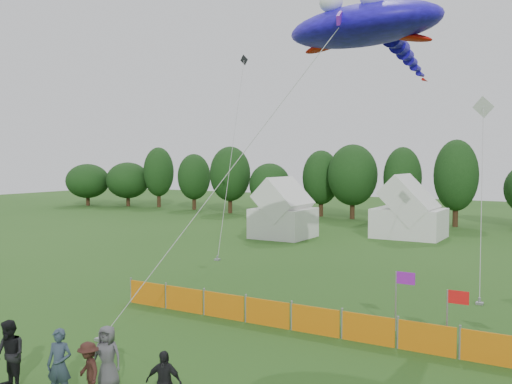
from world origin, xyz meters
The scene contains 12 objects.
treeline centered at (1.61, 44.93, 4.18)m, with size 104.57×8.78×8.36m.
tent_left centered at (-11.33, 29.23, 1.96)m, with size 4.39×4.39×3.88m.
tent_right centered at (-2.63, 34.41, 1.94)m, with size 5.45×4.36×3.85m.
barrier_fence centered at (3.61, 7.48, 0.50)m, with size 21.90×0.06×1.00m.
spectator_a centered at (-1.77, -1.12, 0.95)m, with size 0.69×0.45×1.90m, color #293745.
spectator_b centered at (-3.52, -1.36, 0.96)m, with size 0.93×0.73×1.92m, color black.
spectator_c centered at (-1.12, -0.73, 0.78)m, with size 1.00×0.58×1.55m, color #321914.
spectator_d centered at (1.15, -0.39, 0.81)m, with size 0.95×0.40×1.63m, color black.
spectator_e centered at (-1.29, 0.11, 0.87)m, with size 0.85×0.56×1.75m, color #4C4B50.
stingray_kite centered at (1.92, 11.89, 11.76)m, with size 10.39×17.44×12.97m.
small_kite_white centered at (4.97, 21.20, 6.73)m, with size 2.20×8.91×9.94m.
small_kite_dark centered at (-11.99, 22.95, 7.86)m, with size 4.10×9.11×14.43m.
Camera 1 is at (10.21, -11.07, 6.37)m, focal length 40.00 mm.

